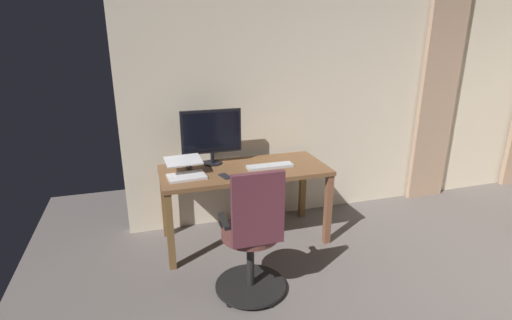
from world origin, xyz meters
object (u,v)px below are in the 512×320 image
Objects in this scene: computer_mouse at (189,166)px; office_chair at (253,240)px; cell_phone_face_up at (225,176)px; laptop at (185,170)px; computer_keyboard at (270,166)px; computer_monitor at (211,133)px; desk at (245,177)px.

office_chair is at bearing 107.72° from computer_mouse.
cell_phone_face_up is (-0.27, 0.32, -0.01)m from computer_mouse.
computer_keyboard is at bearing 175.08° from laptop.
computer_monitor is at bearing -28.26° from computer_keyboard.
desk is 0.89m from office_chair.
laptop is 0.35m from cell_phone_face_up.
desk is at bearing -159.33° from cell_phone_face_up.
computer_monitor reaches higher than office_chair.
office_chair reaches higher than cell_phone_face_up.
computer_keyboard is 0.79m from laptop.
computer_monitor reaches higher than computer_mouse.
laptop is at bearing 42.65° from computer_monitor.
computer_monitor is 5.75× the size of computer_mouse.
laptop is (0.55, 0.05, 0.14)m from desk.
desk is 15.55× the size of computer_mouse.
cell_phone_face_up is at bearing 36.85° from desk.
computer_keyboard reaches higher than cell_phone_face_up.
cell_phone_face_up is at bearing 94.35° from office_chair.
computer_mouse is (0.24, 0.07, -0.28)m from computer_monitor.
office_chair reaches higher than computer_keyboard.
computer_monitor is (0.09, -1.08, 0.56)m from office_chair.
cell_phone_face_up is at bearing 130.47° from computer_mouse.
cell_phone_face_up is (0.46, 0.12, -0.01)m from computer_keyboard.
computer_mouse is 0.69× the size of cell_phone_face_up.
computer_monitor is at bearing 94.85° from office_chair.
computer_keyboard is at bearing 169.54° from desk.
desk is at bearing 139.32° from computer_monitor.
office_chair is at bearing 109.98° from laptop.
laptop reaches higher than computer_keyboard.
cell_phone_face_up is at bearing 154.77° from laptop.
computer_monitor is 1.31× the size of computer_keyboard.
laptop reaches higher than computer_mouse.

